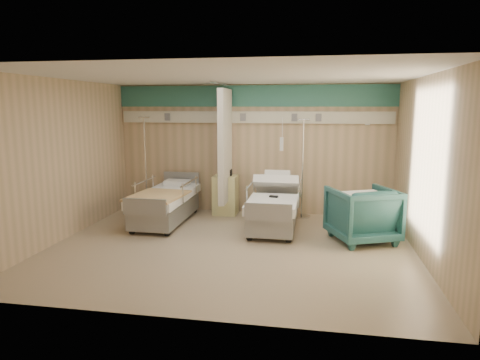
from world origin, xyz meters
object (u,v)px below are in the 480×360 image
object	(u,v)px
iv_stand_right	(302,197)
bedside_cabinet	(226,195)
bed_right	(274,212)
iv_stand_left	(147,193)
bed_left	(166,207)
visitor_armchair	(362,214)

from	to	relation	value
iv_stand_right	bedside_cabinet	bearing A→B (deg)	-179.42
iv_stand_right	bed_right	bearing A→B (deg)	-118.61
bed_right	iv_stand_right	world-z (taller)	iv_stand_right
bedside_cabinet	iv_stand_left	size ratio (longest dim) A/B	0.40
bed_left	bedside_cabinet	size ratio (longest dim) A/B	2.54
visitor_armchair	iv_stand_right	bearing A→B (deg)	-76.15
bedside_cabinet	visitor_armchair	world-z (taller)	visitor_armchair
visitor_armchair	bed_left	bearing A→B (deg)	-30.93
bedside_cabinet	iv_stand_right	bearing A→B (deg)	0.58
bed_right	bed_left	size ratio (longest dim) A/B	1.00
bedside_cabinet	iv_stand_left	bearing A→B (deg)	-174.16
bed_right	iv_stand_left	world-z (taller)	iv_stand_left
iv_stand_right	iv_stand_left	xyz separation A→B (m)	(-3.40, -0.20, 0.01)
bed_right	visitor_armchair	distance (m)	1.70
bed_left	iv_stand_right	bearing A→B (deg)	18.75
visitor_armchair	iv_stand_right	xyz separation A→B (m)	(-1.09, 1.49, -0.05)
bed_left	iv_stand_right	world-z (taller)	iv_stand_right
bed_left	bedside_cabinet	world-z (taller)	bedside_cabinet
bed_left	visitor_armchair	xyz separation A→B (m)	(3.79, -0.57, 0.16)
bed_left	bed_right	bearing A→B (deg)	0.00
bed_left	iv_stand_left	distance (m)	1.01
bed_right	visitor_armchair	xyz separation A→B (m)	(1.59, -0.57, 0.16)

